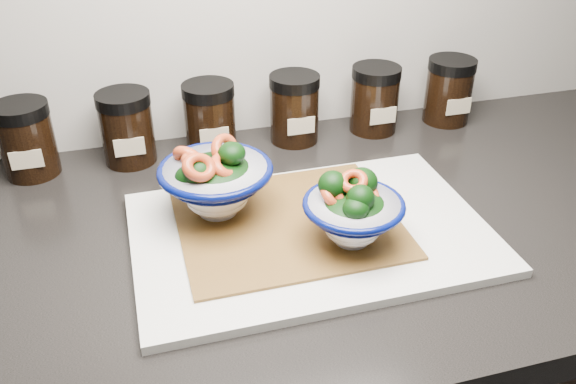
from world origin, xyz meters
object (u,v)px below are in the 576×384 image
object	(u,v)px
spice_jar_b	(127,128)
spice_jar_e	(375,99)
cutting_board	(310,233)
spice_jar_a	(26,139)
spice_jar_d	(294,108)
spice_jar_f	(449,90)
bowl_left	(215,181)
spice_jar_c	(210,118)
bowl_right	(353,212)

from	to	relation	value
spice_jar_b	spice_jar_e	xyz separation A→B (m)	(0.41, 0.00, 0.00)
cutting_board	spice_jar_a	distance (m)	0.45
spice_jar_d	spice_jar_f	distance (m)	0.28
spice_jar_d	cutting_board	bearing A→B (deg)	-102.06
bowl_left	spice_jar_b	xyz separation A→B (m)	(-0.10, 0.21, -0.01)
cutting_board	spice_jar_d	xyz separation A→B (m)	(0.06, 0.27, 0.05)
bowl_left	spice_jar_c	world-z (taller)	bowl_left
cutting_board	bowl_right	bearing A→B (deg)	-45.40
bowl_left	spice_jar_f	xyz separation A→B (m)	(0.45, 0.21, -0.01)
spice_jar_a	spice_jar_b	distance (m)	0.14
bowl_left	spice_jar_f	bearing A→B (deg)	24.72
bowl_left	spice_jar_e	size ratio (longest dim) A/B	1.32
spice_jar_c	spice_jar_f	size ratio (longest dim) A/B	1.00
cutting_board	bowl_left	world-z (taller)	bowl_left
cutting_board	spice_jar_a	size ratio (longest dim) A/B	3.98
bowl_right	spice_jar_c	xyz separation A→B (m)	(-0.12, 0.31, 0.00)
bowl_right	spice_jar_e	world-z (taller)	spice_jar_e
spice_jar_b	cutting_board	bearing A→B (deg)	-52.56
bowl_left	spice_jar_e	world-z (taller)	bowl_left
spice_jar_a	spice_jar_e	xyz separation A→B (m)	(0.55, 0.00, 0.00)
spice_jar_a	spice_jar_e	world-z (taller)	same
spice_jar_c	spice_jar_e	bearing A→B (deg)	0.00
bowl_left	bowl_right	xyz separation A→B (m)	(0.15, -0.11, -0.01)
spice_jar_e	bowl_left	bearing A→B (deg)	-146.27
spice_jar_e	spice_jar_f	world-z (taller)	same
bowl_right	spice_jar_e	bearing A→B (deg)	63.02
spice_jar_f	spice_jar_c	bearing A→B (deg)	180.00
spice_jar_a	spice_jar_e	size ratio (longest dim) A/B	1.00
spice_jar_c	spice_jar_d	bearing A→B (deg)	0.00
bowl_right	spice_jar_c	size ratio (longest dim) A/B	1.10
bowl_right	spice_jar_d	world-z (taller)	spice_jar_d
spice_jar_a	spice_jar_b	xyz separation A→B (m)	(0.14, 0.00, 0.00)
spice_jar_d	spice_jar_f	bearing A→B (deg)	0.00
bowl_left	spice_jar_c	xyz separation A→B (m)	(0.03, 0.21, -0.01)
bowl_right	bowl_left	bearing A→B (deg)	144.11
cutting_board	spice_jar_b	world-z (taller)	spice_jar_b
cutting_board	bowl_left	distance (m)	0.14
spice_jar_a	bowl_left	bearing A→B (deg)	-40.03
cutting_board	spice_jar_f	bearing A→B (deg)	38.90
cutting_board	spice_jar_b	xyz separation A→B (m)	(-0.21, 0.27, 0.05)
spice_jar_a	spice_jar_d	distance (m)	0.41
spice_jar_c	bowl_right	bearing A→B (deg)	-68.91
spice_jar_a	spice_jar_f	size ratio (longest dim) A/B	1.00
spice_jar_b	spice_jar_f	size ratio (longest dim) A/B	1.00
spice_jar_f	spice_jar_a	bearing A→B (deg)	180.00
bowl_right	spice_jar_f	size ratio (longest dim) A/B	1.10
bowl_left	spice_jar_a	size ratio (longest dim) A/B	1.32
bowl_left	spice_jar_e	bearing A→B (deg)	33.73
cutting_board	bowl_left	bearing A→B (deg)	148.31
bowl_right	spice_jar_d	xyz separation A→B (m)	(0.02, 0.31, 0.00)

